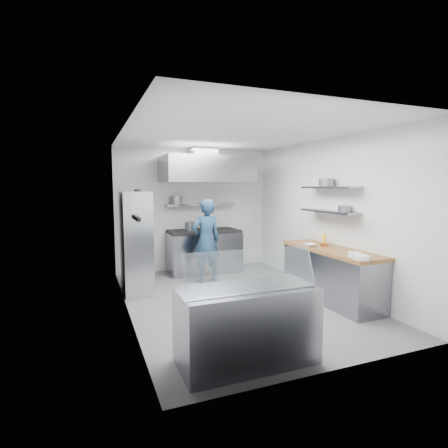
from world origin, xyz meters
name	(u,v)px	position (x,y,z in m)	size (l,w,h in m)	color
floor	(237,300)	(0.00, 0.00, 0.00)	(5.00, 5.00, 0.00)	#565658
ceiling	(237,133)	(0.00, 0.00, 2.80)	(5.00, 5.00, 0.00)	silver
wall_back	(194,209)	(0.00, 2.50, 1.40)	(3.60, 0.02, 2.80)	white
wall_front	(336,240)	(0.00, -2.50, 1.40)	(3.60, 0.02, 2.80)	white
wall_left	(126,223)	(-1.80, 0.00, 1.40)	(5.00, 0.02, 2.80)	white
wall_right	(325,215)	(1.80, 0.00, 1.40)	(5.00, 0.02, 2.80)	white
gas_range	(204,252)	(0.10, 2.10, 0.45)	(1.60, 0.80, 0.90)	gray
cooktop	(204,231)	(0.10, 2.10, 0.93)	(1.57, 0.78, 0.06)	black
stock_pot_left	(191,226)	(-0.22, 2.03, 1.06)	(0.28, 0.28, 0.20)	slate
stock_pot_mid	(208,223)	(0.31, 2.44, 1.08)	(0.33, 0.33, 0.24)	slate
over_range_shelf	(200,205)	(0.10, 2.34, 1.52)	(1.60, 0.30, 0.04)	gray
shelf_pot_a	(176,200)	(-0.46, 2.38, 1.63)	(0.26, 0.26, 0.18)	slate
extractor_hood	(206,170)	(0.10, 1.93, 2.30)	(1.90, 1.15, 0.55)	gray
hood_duct	(203,153)	(0.10, 2.15, 2.68)	(0.55, 0.55, 0.24)	slate
red_firebox	(140,210)	(-1.25, 2.44, 1.42)	(0.22, 0.10, 0.26)	red
chef	(206,241)	(-0.13, 1.27, 0.85)	(0.62, 0.40, 1.69)	navy
wire_rack	(136,242)	(-1.53, 1.11, 0.93)	(0.50, 0.90, 1.85)	silver
rack_bin_a	(136,249)	(-1.53, 1.06, 0.80)	(0.16, 0.20, 0.18)	white
rack_bin_b	(134,221)	(-1.53, 1.36, 1.30)	(0.14, 0.18, 0.16)	yellow
rack_jar	(137,194)	(-1.48, 1.11, 1.80)	(0.12, 0.12, 0.18)	black
knife_strip	(136,218)	(-1.78, -0.90, 1.55)	(0.04, 0.55, 0.05)	black
prep_counter_base	(331,276)	(1.48, -0.60, 0.42)	(0.62, 2.00, 0.84)	gray
prep_counter_top	(331,250)	(1.48, -0.60, 0.87)	(0.65, 2.04, 0.06)	brown
plate_stack_a	(362,257)	(1.28, -1.50, 0.93)	(0.23, 0.23, 0.06)	white
plate_stack_b	(355,255)	(1.35, -1.30, 0.93)	(0.20, 0.20, 0.06)	white
copper_pan	(324,245)	(1.49, -0.40, 0.93)	(0.15, 0.15, 0.06)	#C36137
squeeze_bottle	(324,239)	(1.65, -0.17, 0.99)	(0.07, 0.07, 0.18)	yellow
mixing_bowl	(309,245)	(1.24, -0.32, 0.92)	(0.20, 0.20, 0.05)	white
wall_shelf_lower	(329,211)	(1.64, -0.30, 1.50)	(0.30, 1.30, 0.04)	gray
wall_shelf_upper	(330,187)	(1.64, -0.30, 1.92)	(0.30, 1.30, 0.04)	gray
shelf_pot_c	(344,209)	(1.68, -0.65, 1.57)	(0.20, 0.20, 0.10)	slate
shelf_pot_d	(326,182)	(1.65, -0.19, 2.01)	(0.26, 0.26, 0.14)	slate
display_case	(247,325)	(-0.76, -2.00, 0.42)	(1.50, 0.70, 0.85)	gray
display_glass	(252,270)	(-0.76, -2.12, 1.07)	(1.47, 0.02, 0.45)	silver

